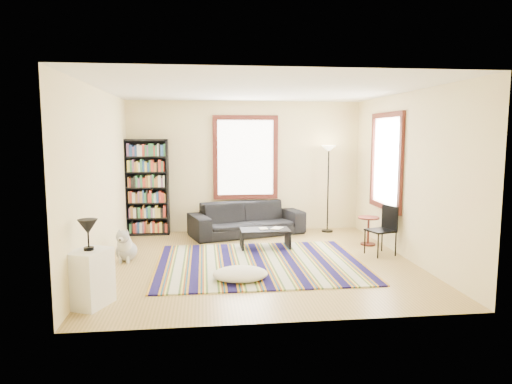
{
  "coord_description": "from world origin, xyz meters",
  "views": [
    {
      "loc": [
        -0.9,
        -7.31,
        2.1
      ],
      "look_at": [
        0.0,
        0.5,
        1.1
      ],
      "focal_mm": 32.0,
      "sensor_mm": 36.0,
      "label": 1
    }
  ],
  "objects": [
    {
      "name": "floor",
      "position": [
        0.0,
        0.0,
        -0.05
      ],
      "size": [
        5.0,
        5.0,
        0.1
      ],
      "primitive_type": "cube",
      "color": "tan",
      "rests_on": "ground"
    },
    {
      "name": "book_a",
      "position": [
        0.11,
        0.87,
        0.37
      ],
      "size": [
        0.2,
        0.16,
        0.02
      ],
      "primitive_type": "imported",
      "rotation": [
        0.0,
        0.0,
        0.05
      ],
      "color": "beige",
      "rests_on": "coffee_table"
    },
    {
      "name": "wall_back",
      "position": [
        0.0,
        2.55,
        1.4
      ],
      "size": [
        5.0,
        0.1,
        2.8
      ],
      "primitive_type": "cube",
      "color": "beige",
      "rests_on": "floor"
    },
    {
      "name": "floor_lamp",
      "position": [
        1.75,
        2.15,
        0.93
      ],
      "size": [
        0.31,
        0.31,
        1.86
      ],
      "primitive_type": null,
      "rotation": [
        0.0,
        0.0,
        -0.02
      ],
      "color": "black",
      "rests_on": "floor"
    },
    {
      "name": "floor_cushion",
      "position": [
        -0.4,
        -0.97,
        0.1
      ],
      "size": [
        0.89,
        0.72,
        0.2
      ],
      "primitive_type": "ellipsoid",
      "rotation": [
        0.0,
        0.0,
        -0.17
      ],
      "color": "silver",
      "rests_on": "floor"
    },
    {
      "name": "book_b",
      "position": [
        0.36,
        0.92,
        0.37
      ],
      "size": [
        0.28,
        0.29,
        0.02
      ],
      "primitive_type": "imported",
      "rotation": [
        0.0,
        0.0,
        -0.57
      ],
      "color": "beige",
      "rests_on": "coffee_table"
    },
    {
      "name": "coffee_table",
      "position": [
        0.21,
        0.87,
        0.18
      ],
      "size": [
        0.95,
        0.6,
        0.36
      ],
      "primitive_type": "cube",
      "rotation": [
        0.0,
        0.0,
        -0.11
      ],
      "color": "black",
      "rests_on": "floor"
    },
    {
      "name": "wall_left",
      "position": [
        -2.55,
        0.0,
        1.4
      ],
      "size": [
        0.1,
        5.0,
        2.8
      ],
      "primitive_type": "cube",
      "color": "beige",
      "rests_on": "floor"
    },
    {
      "name": "sofa",
      "position": [
        -0.02,
        2.05,
        0.34
      ],
      "size": [
        1.55,
        2.51,
        0.68
      ],
      "primitive_type": "imported",
      "rotation": [
        0.0,
        0.0,
        0.29
      ],
      "color": "black",
      "rests_on": "floor"
    },
    {
      "name": "wall_right",
      "position": [
        2.55,
        0.0,
        1.4
      ],
      "size": [
        0.1,
        5.0,
        2.8
      ],
      "primitive_type": "cube",
      "color": "beige",
      "rests_on": "floor"
    },
    {
      "name": "bookshelf",
      "position": [
        -2.08,
        2.32,
        1.0
      ],
      "size": [
        0.9,
        0.3,
        2.0
      ],
      "primitive_type": "cube",
      "color": "black",
      "rests_on": "floor"
    },
    {
      "name": "dog",
      "position": [
        -2.2,
        0.31,
        0.27
      ],
      "size": [
        0.46,
        0.59,
        0.55
      ],
      "primitive_type": null,
      "rotation": [
        0.0,
        0.0,
        -0.12
      ],
      "color": "#BEBEBE",
      "rests_on": "floor"
    },
    {
      "name": "white_cabinet",
      "position": [
        -2.3,
        -1.72,
        0.35
      ],
      "size": [
        0.55,
        0.61,
        0.7
      ],
      "primitive_type": "cube",
      "rotation": [
        0.0,
        0.0,
        -0.41
      ],
      "color": "white",
      "rests_on": "floor"
    },
    {
      "name": "ceiling",
      "position": [
        0.0,
        0.0,
        2.85
      ],
      "size": [
        5.0,
        5.0,
        0.1
      ],
      "primitive_type": "cube",
      "color": "white",
      "rests_on": "floor"
    },
    {
      "name": "window_right",
      "position": [
        2.47,
        0.8,
        1.6
      ],
      "size": [
        0.06,
        1.2,
        1.6
      ],
      "primitive_type": "cube",
      "color": "white",
      "rests_on": "wall_right"
    },
    {
      "name": "side_table",
      "position": [
        2.2,
        0.9,
        0.27
      ],
      "size": [
        0.41,
        0.41,
        0.54
      ],
      "primitive_type": "cylinder",
      "rotation": [
        0.0,
        0.0,
        0.02
      ],
      "color": "#4E1B13",
      "rests_on": "floor"
    },
    {
      "name": "rug",
      "position": [
        -0.02,
        -0.15,
        0.01
      ],
      "size": [
        3.32,
        2.66,
        0.02
      ],
      "primitive_type": "cube",
      "color": "#110C40",
      "rests_on": "floor"
    },
    {
      "name": "wall_front",
      "position": [
        0.0,
        -2.55,
        1.4
      ],
      "size": [
        5.0,
        0.1,
        2.8
      ],
      "primitive_type": "cube",
      "color": "beige",
      "rests_on": "floor"
    },
    {
      "name": "window_back",
      "position": [
        0.0,
        2.47,
        1.6
      ],
      "size": [
        1.2,
        0.06,
        1.6
      ],
      "primitive_type": "cube",
      "color": "white",
      "rests_on": "wall_back"
    },
    {
      "name": "folding_chair",
      "position": [
        2.15,
        0.18,
        0.43
      ],
      "size": [
        0.52,
        0.51,
        0.86
      ],
      "primitive_type": "cube",
      "rotation": [
        0.0,
        0.0,
        0.31
      ],
      "color": "black",
      "rests_on": "floor"
    },
    {
      "name": "table_lamp",
      "position": [
        -2.3,
        -1.72,
        0.89
      ],
      "size": [
        0.29,
        0.29,
        0.38
      ],
      "primitive_type": null,
      "rotation": [
        0.0,
        0.0,
        0.21
      ],
      "color": "black",
      "rests_on": "white_cabinet"
    }
  ]
}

